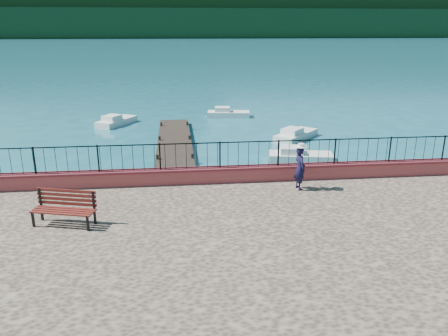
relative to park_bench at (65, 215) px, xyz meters
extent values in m
plane|color=#19596B|center=(5.22, -0.48, -1.51)|extent=(2000.00, 2000.00, 0.00)
cube|color=#A5443B|center=(5.22, 3.22, -0.02)|extent=(28.00, 0.46, 0.58)
cube|color=black|center=(5.22, 3.22, 0.75)|extent=(27.00, 0.05, 0.95)
cube|color=#2D231C|center=(3.22, 11.52, -1.36)|extent=(2.00, 16.00, 0.30)
cube|color=black|center=(5.22, 299.52, 7.49)|extent=(900.00, 60.00, 18.00)
cube|color=black|center=(5.22, 359.52, 20.49)|extent=(900.00, 120.00, 44.00)
ellipsoid|color=#142D23|center=(225.22, 559.52, -1.51)|extent=(448.00, 384.00, 180.00)
cube|color=black|center=(-0.01, -0.04, -0.08)|extent=(1.94, 1.04, 0.46)
cube|color=maroon|center=(0.06, 0.23, 0.44)|extent=(1.81, 0.57, 0.57)
imported|color=black|center=(7.67, 2.17, 0.48)|extent=(0.46, 0.62, 1.57)
cylinder|color=white|center=(7.67, 2.17, 1.32)|extent=(0.44, 0.44, 0.12)
cube|color=silver|center=(9.83, 9.34, -1.11)|extent=(3.51, 1.87, 0.80)
cube|color=silver|center=(10.90, 14.10, -1.11)|extent=(3.40, 3.47, 0.80)
cube|color=silver|center=(-0.95, 19.72, -1.11)|extent=(2.82, 3.57, 0.80)
cube|color=silver|center=(7.50, 21.67, -1.11)|extent=(3.42, 1.74, 0.80)
camera|label=1|loc=(3.34, -12.19, 5.25)|focal=35.00mm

